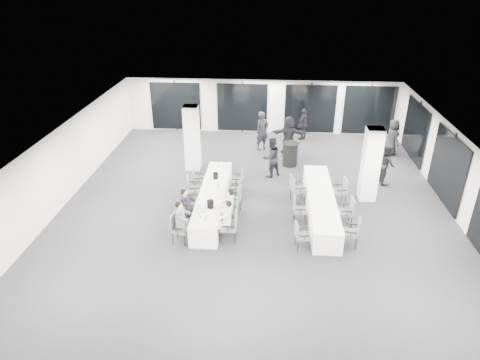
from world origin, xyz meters
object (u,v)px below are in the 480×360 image
object	(u,v)px
chair_side_left_far	(296,187)
banquet_table_side	(321,205)
banquet_table_main	(213,200)
chair_side_right_mid	(348,210)
cocktail_table	(290,154)
chair_main_right_fourth	(237,189)
standing_guest_e	(393,135)
ice_bucket_far	(216,176)
chair_main_right_near	(231,224)
chair_side_left_mid	(298,208)
standing_guest_b	(271,155)
standing_guest_f	(289,133)
chair_main_left_near	(178,226)
standing_guest_g	(187,120)
standing_guest_d	(304,122)
chair_main_left_fourth	(192,187)
standing_guest_h	(387,161)
chair_main_left_second	(183,214)
chair_side_left_near	(300,234)
chair_main_right_far	(239,178)
chair_main_left_far	(197,177)
ice_bucket_near	(210,204)
chair_main_left_mid	(188,200)
chair_side_right_far	(341,189)
standing_guest_a	(262,129)
chair_side_right_near	(354,231)
chair_main_right_mid	(236,198)
chair_main_right_second	(233,214)

from	to	relation	value
chair_side_left_far	banquet_table_side	bearing A→B (deg)	31.44
banquet_table_main	chair_side_right_mid	world-z (taller)	chair_side_right_mid
cocktail_table	chair_main_right_fourth	distance (m)	4.00
banquet_table_side	standing_guest_e	distance (m)	6.91
banquet_table_side	chair_main_right_fourth	distance (m)	3.10
standing_guest_e	ice_bucket_far	xyz separation A→B (m)	(-7.64, -4.70, -0.09)
chair_main_right_near	chair_side_left_mid	world-z (taller)	chair_main_right_near
chair_side_left_mid	chair_main_right_fourth	bearing A→B (deg)	-121.66
standing_guest_b	standing_guest_f	bearing A→B (deg)	-145.14
chair_main_left_near	standing_guest_g	size ratio (longest dim) A/B	0.48
banquet_table_main	standing_guest_d	size ratio (longest dim) A/B	2.72
chair_side_left_far	chair_main_left_fourth	bearing A→B (deg)	-99.49
standing_guest_g	standing_guest_h	world-z (taller)	standing_guest_g
chair_main_left_fourth	ice_bucket_far	xyz separation A→B (m)	(0.83, 0.45, 0.28)
standing_guest_g	standing_guest_h	bearing A→B (deg)	19.45
chair_main_left_second	chair_side_left_near	xyz separation A→B (m)	(3.83, -0.95, 0.01)
chair_side_left_far	standing_guest_h	distance (m)	4.12
standing_guest_f	cocktail_table	bearing A→B (deg)	95.12
chair_main_right_far	chair_side_left_far	bearing A→B (deg)	-103.82
chair_main_left_second	chair_side_left_far	distance (m)	4.33
chair_side_left_mid	ice_bucket_far	distance (m)	3.43
chair_main_left_far	banquet_table_side	bearing A→B (deg)	62.85
chair_side_right_mid	chair_main_left_second	bearing A→B (deg)	92.98
chair_main_left_far	standing_guest_h	size ratio (longest dim) A/B	0.46
chair_main_left_fourth	standing_guest_b	distance (m)	3.76
standing_guest_h	banquet_table_side	bearing A→B (deg)	126.61
chair_main_left_near	standing_guest_g	bearing A→B (deg)	-161.63
chair_side_left_far	standing_guest_e	distance (m)	6.75
chair_main_left_near	chair_main_right_near	distance (m)	1.68
standing_guest_b	ice_bucket_near	bearing A→B (deg)	26.37
chair_main_left_mid	standing_guest_d	world-z (taller)	standing_guest_d
chair_main_left_mid	chair_side_left_far	xyz separation A→B (m)	(3.82, 1.10, 0.08)
chair_main_left_far	standing_guest_b	xyz separation A→B (m)	(2.87, 1.37, 0.47)
chair_side_left_far	chair_side_right_far	bearing A→B (deg)	78.63
banquet_table_main	chair_main_left_second	bearing A→B (deg)	-123.12
standing_guest_e	standing_guest_a	bearing A→B (deg)	73.12
chair_side_left_mid	standing_guest_e	size ratio (longest dim) A/B	0.49
chair_main_left_fourth	chair_side_right_far	distance (m)	5.51
banquet_table_side	ice_bucket_far	xyz separation A→B (m)	(-3.85, 1.04, 0.49)
chair_main_right_far	chair_side_right_far	distance (m)	3.89
chair_side_right_mid	standing_guest_g	bearing A→B (deg)	39.06
chair_main_left_fourth	chair_main_right_far	world-z (taller)	chair_main_left_fourth
chair_side_right_near	standing_guest_g	world-z (taller)	standing_guest_g
chair_main_left_mid	chair_main_right_fourth	bearing A→B (deg)	113.00
banquet_table_side	chair_main_right_mid	bearing A→B (deg)	-177.74
standing_guest_a	ice_bucket_far	world-z (taller)	standing_guest_a
chair_main_left_far	standing_guest_f	world-z (taller)	standing_guest_f
banquet_table_side	chair_main_right_second	bearing A→B (deg)	-159.23
chair_main_left_second	chair_main_left_mid	size ratio (longest dim) A/B	0.97
standing_guest_b	standing_guest_d	world-z (taller)	standing_guest_b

